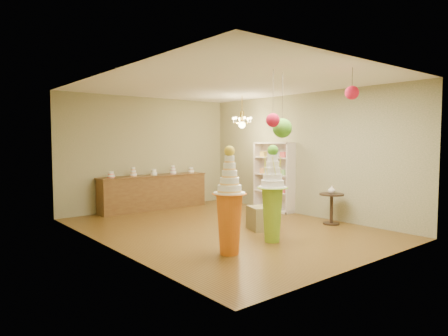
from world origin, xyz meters
TOP-DOWN VIEW (x-y plane):
  - floor at (0.00, 0.00)m, footprint 6.50×6.50m
  - ceiling at (0.00, 0.00)m, footprint 6.50×6.50m
  - wall_back at (0.00, 3.25)m, footprint 5.00×0.04m
  - wall_front at (0.00, -3.25)m, footprint 5.00×0.04m
  - wall_left at (-2.50, 0.00)m, footprint 0.04×6.50m
  - wall_right at (2.50, 0.00)m, footprint 0.04×6.50m
  - pedestal_green at (-0.04, -1.43)m, footprint 0.54×0.54m
  - pedestal_orange at (-1.15, -1.54)m, footprint 0.66×0.66m
  - burlap_riser at (0.54, -0.60)m, footprint 0.68×0.68m
  - sideboard at (0.00, 2.97)m, footprint 3.04×0.54m
  - shelving_unit at (2.34, 0.80)m, footprint 0.33×1.20m
  - round_table at (2.08, -1.20)m, footprint 0.58×0.58m
  - vase at (2.08, -1.20)m, footprint 0.19×0.19m
  - pom_red_left at (-0.49, -1.86)m, footprint 0.23×0.23m
  - pom_green_mid at (-0.18, -1.78)m, footprint 0.33×0.33m
  - pom_red_right at (0.33, -2.78)m, footprint 0.22×0.22m
  - chandelier at (1.68, 1.32)m, footprint 0.58×0.58m

SIDE VIEW (x-z plane):
  - floor at x=0.00m, z-range 0.00..0.00m
  - burlap_riser at x=0.54m, z-range 0.00..0.48m
  - round_table at x=2.08m, z-range 0.10..0.78m
  - sideboard at x=0.00m, z-range -0.10..1.06m
  - pedestal_orange at x=-1.15m, z-range -0.22..1.55m
  - pedestal_green at x=-0.04m, z-range -0.15..1.62m
  - vase at x=2.08m, z-range 0.68..0.86m
  - shelving_unit at x=2.34m, z-range 0.00..1.80m
  - wall_back at x=0.00m, z-range 0.00..3.00m
  - wall_front at x=0.00m, z-range 0.00..3.00m
  - wall_left at x=-2.50m, z-range 0.00..3.00m
  - wall_right at x=2.50m, z-range 0.00..3.00m
  - pom_green_mid at x=-0.18m, z-range 1.51..2.61m
  - pom_red_left at x=-0.49m, z-range 1.71..2.65m
  - chandelier at x=1.68m, z-range 1.88..2.73m
  - pom_red_right at x=0.33m, z-range 2.35..2.86m
  - ceiling at x=0.00m, z-range 3.00..3.00m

